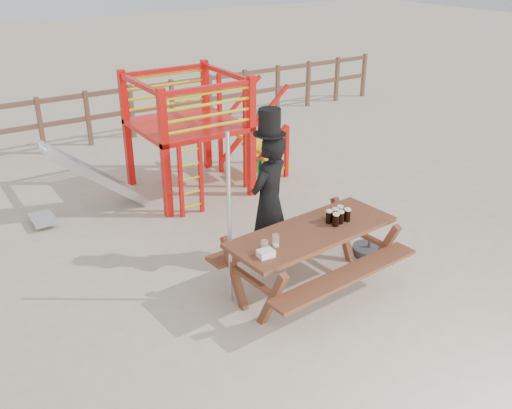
# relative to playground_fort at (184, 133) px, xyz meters

# --- Properties ---
(ground) EXTENTS (60.00, 60.00, 0.00)m
(ground) POSITION_rel_playground_fort_xyz_m (-0.12, -3.58, -1.07)
(ground) COLOR #C2AF97
(ground) RESTS_ON ground
(back_fence) EXTENTS (15.09, 0.09, 1.20)m
(back_fence) POSITION_rel_playground_fort_xyz_m (-0.12, 3.42, -0.34)
(back_fence) COLOR brown
(back_fence) RESTS_ON ground
(playground_fort) EXTENTS (4.71, 1.84, 2.10)m
(playground_fort) POSITION_rel_playground_fort_xyz_m (0.00, 0.00, 0.00)
(playground_fort) COLOR red
(playground_fort) RESTS_ON ground
(picnic_table) EXTENTS (2.31, 1.69, 0.85)m
(picnic_table) POSITION_rel_playground_fort_xyz_m (-0.13, -3.73, -0.54)
(picnic_table) COLOR brown
(picnic_table) RESTS_ON ground
(man_with_hat) EXTENTS (0.80, 0.67, 2.19)m
(man_with_hat) POSITION_rel_playground_fort_xyz_m (-0.20, -2.88, -0.09)
(man_with_hat) COLOR black
(man_with_hat) RESTS_ON ground
(metal_pole) EXTENTS (0.05, 0.05, 2.19)m
(metal_pole) POSITION_rel_playground_fort_xyz_m (-1.11, -3.40, 0.02)
(metal_pole) COLOR #B2B2B7
(metal_pole) RESTS_ON ground
(parasol_base) EXTENTS (0.48, 0.48, 0.20)m
(parasol_base) POSITION_rel_playground_fort_xyz_m (1.14, -3.48, -1.02)
(parasol_base) COLOR #38383D
(parasol_base) RESTS_ON ground
(paper_bag) EXTENTS (0.19, 0.15, 0.08)m
(paper_bag) POSITION_rel_playground_fort_xyz_m (-0.97, -3.96, -0.18)
(paper_bag) COLOR white
(paper_bag) RESTS_ON picnic_table
(stout_pints) EXTENTS (0.31, 0.22, 0.17)m
(stout_pints) POSITION_rel_playground_fort_xyz_m (0.28, -3.73, -0.14)
(stout_pints) COLOR black
(stout_pints) RESTS_ON picnic_table
(empty_glasses) EXTENTS (0.27, 0.13, 0.15)m
(empty_glasses) POSITION_rel_playground_fort_xyz_m (-0.83, -3.84, -0.15)
(empty_glasses) COLOR silver
(empty_glasses) RESTS_ON picnic_table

